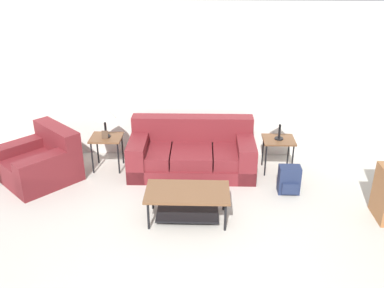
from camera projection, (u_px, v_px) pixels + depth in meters
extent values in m
cube|color=silver|center=(202.00, 82.00, 7.11)|extent=(8.97, 0.06, 2.60)
cube|color=maroon|center=(192.00, 165.00, 6.98)|extent=(2.00, 1.00, 0.22)
cube|color=maroon|center=(151.00, 153.00, 6.89)|extent=(0.65, 0.89, 0.20)
cube|color=maroon|center=(192.00, 154.00, 6.87)|extent=(0.65, 0.89, 0.20)
cube|color=maroon|center=(233.00, 154.00, 6.86)|extent=(0.65, 0.89, 0.20)
cube|color=maroon|center=(192.00, 128.00, 7.10)|extent=(2.00, 0.27, 0.40)
cube|color=maroon|center=(139.00, 154.00, 6.92)|extent=(0.29, 0.99, 0.58)
cube|color=maroon|center=(245.00, 156.00, 6.88)|extent=(0.29, 0.99, 0.58)
cube|color=maroon|center=(39.00, 168.00, 6.68)|extent=(1.43, 1.43, 0.40)
cube|color=maroon|center=(57.00, 138.00, 6.76)|extent=(0.92, 0.88, 0.40)
cube|color=maroon|center=(27.00, 156.00, 6.89)|extent=(0.88, 0.91, 0.56)
cube|color=maroon|center=(50.00, 172.00, 6.41)|extent=(0.88, 0.91, 0.56)
cube|color=brown|center=(187.00, 192.00, 5.61)|extent=(1.11, 0.60, 0.04)
cylinder|color=black|center=(148.00, 216.00, 5.49)|extent=(0.03, 0.03, 0.40)
cylinder|color=black|center=(225.00, 217.00, 5.46)|extent=(0.03, 0.03, 0.40)
cylinder|color=black|center=(153.00, 196.00, 5.93)|extent=(0.03, 0.03, 0.40)
cylinder|color=black|center=(224.00, 197.00, 5.90)|extent=(0.03, 0.03, 0.40)
cube|color=black|center=(188.00, 214.00, 5.75)|extent=(0.83, 0.42, 0.02)
cube|color=brown|center=(106.00, 138.00, 6.89)|extent=(0.50, 0.44, 0.03)
cylinder|color=black|center=(92.00, 158.00, 6.85)|extent=(0.03, 0.03, 0.53)
cylinder|color=black|center=(118.00, 158.00, 6.84)|extent=(0.03, 0.03, 0.53)
cylinder|color=black|center=(98.00, 149.00, 7.18)|extent=(0.03, 0.03, 0.53)
cylinder|color=black|center=(122.00, 149.00, 7.17)|extent=(0.03, 0.03, 0.53)
cube|color=brown|center=(279.00, 140.00, 6.82)|extent=(0.50, 0.44, 0.03)
cylinder|color=black|center=(266.00, 161.00, 6.77)|extent=(0.03, 0.03, 0.53)
cylinder|color=black|center=(292.00, 161.00, 6.76)|extent=(0.03, 0.03, 0.53)
cylinder|color=black|center=(263.00, 151.00, 7.10)|extent=(0.03, 0.03, 0.53)
cylinder|color=black|center=(288.00, 151.00, 7.09)|extent=(0.03, 0.03, 0.53)
cylinder|color=black|center=(106.00, 136.00, 6.88)|extent=(0.14, 0.14, 0.02)
cylinder|color=black|center=(105.00, 127.00, 6.82)|extent=(0.04, 0.04, 0.31)
cone|color=white|center=(104.00, 112.00, 6.71)|extent=(0.36, 0.36, 0.22)
cylinder|color=black|center=(279.00, 138.00, 6.81)|extent=(0.14, 0.14, 0.02)
cylinder|color=black|center=(280.00, 129.00, 6.74)|extent=(0.04, 0.04, 0.31)
cone|color=white|center=(281.00, 113.00, 6.63)|extent=(0.36, 0.36, 0.22)
cube|color=#1E2847|center=(289.00, 180.00, 6.32)|extent=(0.31, 0.20, 0.43)
cube|color=#1E2847|center=(290.00, 189.00, 6.25)|extent=(0.24, 0.05, 0.17)
cylinder|color=#1E2847|center=(282.00, 174.00, 6.42)|extent=(0.02, 0.02, 0.32)
cylinder|color=#1E2847|center=(294.00, 175.00, 6.42)|extent=(0.02, 0.02, 0.32)
cube|color=#4C3828|center=(105.00, 135.00, 6.80)|extent=(0.10, 0.04, 0.13)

